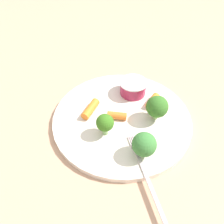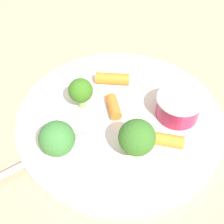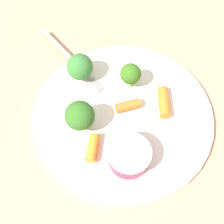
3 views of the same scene
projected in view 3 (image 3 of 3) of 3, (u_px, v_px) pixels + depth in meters
ground_plane at (123, 117)px, 0.47m from camera, size 2.40×2.40×0.00m
plate at (123, 115)px, 0.46m from camera, size 0.29×0.29×0.01m
sauce_cup at (129, 156)px, 0.40m from camera, size 0.06×0.06×0.03m
broccoli_floret_0 at (80, 67)px, 0.47m from camera, size 0.04×0.04×0.05m
broccoli_floret_1 at (131, 74)px, 0.46m from camera, size 0.03×0.03×0.05m
broccoli_floret_2 at (80, 116)px, 0.41m from camera, size 0.05×0.05×0.06m
carrot_stick_0 at (126, 105)px, 0.45m from camera, size 0.03×0.04×0.02m
carrot_stick_1 at (93, 148)px, 0.42m from camera, size 0.04×0.04×0.02m
carrot_stick_2 at (164, 102)px, 0.46m from camera, size 0.05×0.05×0.02m
fork at (71, 59)px, 0.51m from camera, size 0.18×0.04×0.00m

